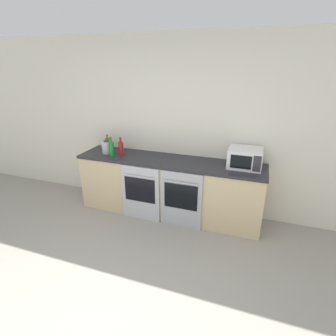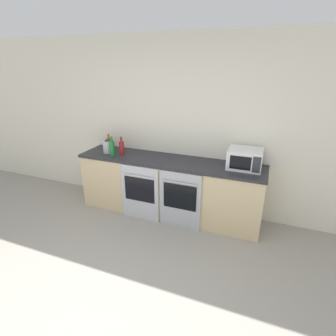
{
  "view_description": "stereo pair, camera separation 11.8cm",
  "coord_description": "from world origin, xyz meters",
  "px_view_note": "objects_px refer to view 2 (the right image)",
  "views": [
    {
      "loc": [
        1.18,
        -1.28,
        2.18
      ],
      "look_at": [
        -0.01,
        2.11,
        0.75
      ],
      "focal_mm": 28.0,
      "sensor_mm": 36.0,
      "label": 1
    },
    {
      "loc": [
        1.29,
        -1.24,
        2.18
      ],
      "look_at": [
        -0.01,
        2.11,
        0.75
      ],
      "focal_mm": 28.0,
      "sensor_mm": 36.0,
      "label": 2
    }
  ],
  "objects_px": {
    "kettle": "(108,147)",
    "bottle_red": "(122,148)",
    "oven_left": "(140,193)",
    "microwave": "(245,159)",
    "oven_right": "(180,200)",
    "bottle_green": "(112,148)",
    "bottle_amber": "(109,143)"
  },
  "relations": [
    {
      "from": "kettle",
      "to": "bottle_red",
      "type": "bearing_deg",
      "value": -2.39
    },
    {
      "from": "oven_left",
      "to": "microwave",
      "type": "height_order",
      "value": "microwave"
    },
    {
      "from": "oven_left",
      "to": "oven_right",
      "type": "bearing_deg",
      "value": 0.0
    },
    {
      "from": "bottle_red",
      "to": "bottle_green",
      "type": "bearing_deg",
      "value": -133.38
    },
    {
      "from": "oven_left",
      "to": "bottle_amber",
      "type": "bearing_deg",
      "value": 149.1
    },
    {
      "from": "bottle_green",
      "to": "microwave",
      "type": "bearing_deg",
      "value": 6.19
    },
    {
      "from": "oven_left",
      "to": "oven_right",
      "type": "distance_m",
      "value": 0.62
    },
    {
      "from": "oven_left",
      "to": "kettle",
      "type": "distance_m",
      "value": 0.92
    },
    {
      "from": "oven_right",
      "to": "bottle_red",
      "type": "height_order",
      "value": "bottle_red"
    },
    {
      "from": "microwave",
      "to": "bottle_green",
      "type": "bearing_deg",
      "value": -173.81
    },
    {
      "from": "oven_right",
      "to": "kettle",
      "type": "bearing_deg",
      "value": 167.51
    },
    {
      "from": "bottle_green",
      "to": "bottle_red",
      "type": "relative_size",
      "value": 1.07
    },
    {
      "from": "microwave",
      "to": "bottle_amber",
      "type": "xyz_separation_m",
      "value": [
        -2.17,
        0.09,
        -0.04
      ]
    },
    {
      "from": "oven_left",
      "to": "bottle_amber",
      "type": "relative_size",
      "value": 3.47
    },
    {
      "from": "oven_left",
      "to": "bottle_red",
      "type": "distance_m",
      "value": 0.76
    },
    {
      "from": "bottle_green",
      "to": "kettle",
      "type": "bearing_deg",
      "value": 142.01
    },
    {
      "from": "bottle_green",
      "to": "bottle_red",
      "type": "bearing_deg",
      "value": 46.62
    },
    {
      "from": "bottle_amber",
      "to": "kettle",
      "type": "bearing_deg",
      "value": -61.13
    },
    {
      "from": "oven_left",
      "to": "bottle_green",
      "type": "bearing_deg",
      "value": 162.21
    },
    {
      "from": "oven_left",
      "to": "oven_right",
      "type": "xyz_separation_m",
      "value": [
        0.62,
        0.0,
        0.0
      ]
    },
    {
      "from": "oven_right",
      "to": "bottle_amber",
      "type": "relative_size",
      "value": 3.47
    },
    {
      "from": "bottle_red",
      "to": "kettle",
      "type": "xyz_separation_m",
      "value": [
        -0.25,
        0.01,
        -0.01
      ]
    },
    {
      "from": "bottle_red",
      "to": "oven_right",
      "type": "bearing_deg",
      "value": -14.83
    },
    {
      "from": "microwave",
      "to": "bottle_amber",
      "type": "distance_m",
      "value": 2.17
    },
    {
      "from": "oven_right",
      "to": "kettle",
      "type": "relative_size",
      "value": 4.22
    },
    {
      "from": "microwave",
      "to": "kettle",
      "type": "bearing_deg",
      "value": -177.49
    },
    {
      "from": "bottle_green",
      "to": "kettle",
      "type": "distance_m",
      "value": 0.19
    },
    {
      "from": "oven_right",
      "to": "bottle_red",
      "type": "relative_size",
      "value": 3.01
    },
    {
      "from": "bottle_amber",
      "to": "bottle_red",
      "type": "bearing_deg",
      "value": -28.39
    },
    {
      "from": "oven_left",
      "to": "kettle",
      "type": "bearing_deg",
      "value": 157.09
    },
    {
      "from": "bottle_green",
      "to": "bottle_amber",
      "type": "xyz_separation_m",
      "value": [
        -0.25,
        0.3,
        -0.02
      ]
    },
    {
      "from": "bottle_amber",
      "to": "oven_left",
      "type": "bearing_deg",
      "value": -30.9
    }
  ]
}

